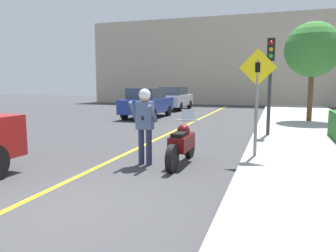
% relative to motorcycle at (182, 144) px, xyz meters
% --- Properties ---
extents(ground_plane, '(80.00, 80.00, 0.00)m').
position_rel_motorcycle_xyz_m(ground_plane, '(-1.21, -3.51, -0.51)').
color(ground_plane, '#38383A').
extents(road_center_line, '(0.12, 36.00, 0.01)m').
position_rel_motorcycle_xyz_m(road_center_line, '(-1.81, 2.49, -0.50)').
color(road_center_line, yellow).
rests_on(road_center_line, ground).
extents(building_backdrop, '(28.00, 1.20, 7.78)m').
position_rel_motorcycle_xyz_m(building_backdrop, '(-1.21, 22.49, 3.38)').
color(building_backdrop, '#B2A38E').
rests_on(building_backdrop, ground).
extents(motorcycle, '(0.62, 2.19, 1.30)m').
position_rel_motorcycle_xyz_m(motorcycle, '(0.00, 0.00, 0.00)').
color(motorcycle, black).
rests_on(motorcycle, ground).
extents(person_biker, '(0.59, 0.49, 1.84)m').
position_rel_motorcycle_xyz_m(person_biker, '(-0.84, -0.32, 0.64)').
color(person_biker, '#282D4C').
rests_on(person_biker, ground).
extents(crossing_sign, '(0.91, 0.08, 2.66)m').
position_rel_motorcycle_xyz_m(crossing_sign, '(1.67, 0.87, 1.24)').
color(crossing_sign, slate).
rests_on(crossing_sign, sidewalk_curb).
extents(traffic_light, '(0.26, 0.30, 3.34)m').
position_rel_motorcycle_xyz_m(traffic_light, '(1.90, 4.49, 1.98)').
color(traffic_light, '#2D2D30').
rests_on(traffic_light, sidewalk_curb).
extents(street_tree, '(2.59, 2.59, 4.68)m').
position_rel_motorcycle_xyz_m(street_tree, '(3.69, 9.58, 3.00)').
color(street_tree, brown).
rests_on(street_tree, sidewalk_curb).
extents(parked_car_blue, '(1.88, 4.20, 1.68)m').
position_rel_motorcycle_xyz_m(parked_car_blue, '(-4.82, 9.77, 0.35)').
color(parked_car_blue, black).
rests_on(parked_car_blue, ground).
extents(parked_car_silver, '(1.88, 4.20, 1.68)m').
position_rel_motorcycle_xyz_m(parked_car_silver, '(-4.99, 15.50, 0.35)').
color(parked_car_silver, black).
rests_on(parked_car_silver, ground).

